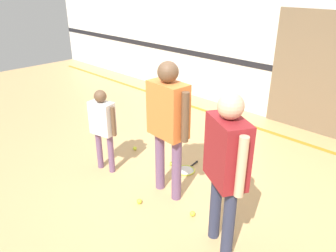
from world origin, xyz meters
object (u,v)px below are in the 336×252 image
tennis_ball_near_instructor (139,201)px  tennis_ball_stray_left (135,148)px  person_student_right (226,159)px  person_instructor (168,117)px  tennis_ball_by_spare_racket (172,164)px  person_student_left (103,122)px  tennis_ball_stray_right (192,214)px  racket_spare_on_floor (186,170)px

tennis_ball_near_instructor → tennis_ball_stray_left: 1.43m
tennis_ball_near_instructor → tennis_ball_stray_left: (-1.13, 0.88, 0.00)m
person_student_right → tennis_ball_near_instructor: size_ratio=25.99×
person_instructor → person_student_right: size_ratio=1.03×
tennis_ball_by_spare_racket → tennis_ball_stray_left: 0.79m
person_student_left → tennis_ball_stray_left: size_ratio=18.79×
person_student_right → tennis_ball_stray_left: person_student_right is taller
person_instructor → person_student_left: person_instructor is taller
person_student_left → tennis_ball_stray_right: 1.78m
racket_spare_on_floor → tennis_ball_by_spare_racket: (-0.25, -0.05, 0.02)m
tennis_ball_stray_right → racket_spare_on_floor: bearing=136.2°
tennis_ball_by_spare_racket → tennis_ball_stray_left: same height
person_student_left → person_instructor: bearing=-0.2°
tennis_ball_by_spare_racket → tennis_ball_stray_left: size_ratio=1.00×
racket_spare_on_floor → tennis_ball_by_spare_racket: size_ratio=7.47×
tennis_ball_near_instructor → tennis_ball_by_spare_racket: 1.02m
tennis_ball_stray_right → tennis_ball_by_spare_racket: bearing=146.3°
person_instructor → tennis_ball_near_instructor: (-0.09, -0.43, -1.06)m
tennis_ball_near_instructor → tennis_ball_by_spare_racket: bearing=110.2°
tennis_ball_by_spare_racket → tennis_ball_stray_right: bearing=-33.7°
person_instructor → tennis_ball_near_instructor: bearing=-98.2°
tennis_ball_stray_left → tennis_ball_stray_right: size_ratio=1.00×
tennis_ball_by_spare_racket → person_student_right: bearing=-28.7°
person_student_left → person_student_right: bearing=-14.1°
tennis_ball_near_instructor → tennis_ball_by_spare_racket: size_ratio=1.00×
person_instructor → person_student_left: bearing=-163.9°
person_student_right → tennis_ball_near_instructor: 1.55m
person_student_left → tennis_ball_near_instructor: (0.98, -0.20, -0.73)m
racket_spare_on_floor → tennis_ball_stray_right: (0.74, -0.71, 0.02)m
person_instructor → tennis_ball_by_spare_racket: person_instructor is taller
person_student_right → tennis_ball_by_spare_racket: size_ratio=25.99×
person_student_right → tennis_ball_by_spare_racket: 2.00m
person_student_left → person_student_right: 2.15m
tennis_ball_near_instructor → tennis_ball_stray_right: same height
person_instructor → tennis_ball_stray_right: (0.55, -0.13, -1.06)m
racket_spare_on_floor → tennis_ball_by_spare_racket: bearing=94.4°
tennis_ball_near_instructor → tennis_ball_stray_right: 0.70m
tennis_ball_stray_right → tennis_ball_stray_left: bearing=161.7°
tennis_ball_near_instructor → tennis_ball_stray_left: bearing=142.2°
person_student_left → tennis_ball_stray_right: bearing=-8.9°
tennis_ball_stray_right → person_student_left: bearing=-176.5°
person_instructor → tennis_ball_near_instructor: person_instructor is taller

